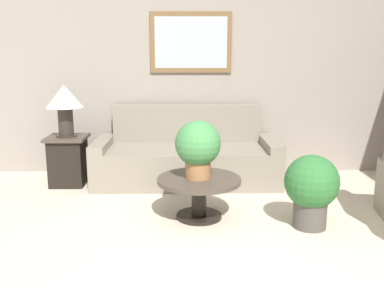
% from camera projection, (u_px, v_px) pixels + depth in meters
% --- Properties ---
extents(ground_plane, '(20.00, 20.00, 0.00)m').
position_uv_depth(ground_plane, '(260.00, 287.00, 2.94)').
color(ground_plane, beige).
extents(wall_back, '(6.84, 0.09, 2.60)m').
position_uv_depth(wall_back, '(224.00, 73.00, 5.56)').
color(wall_back, gray).
rests_on(wall_back, ground_plane).
extents(couch_main, '(2.24, 0.89, 0.92)m').
position_uv_depth(couch_main, '(187.00, 158.00, 5.30)').
color(couch_main, gray).
rests_on(couch_main, ground_plane).
extents(coffee_table, '(0.81, 0.81, 0.40)m').
position_uv_depth(coffee_table, '(199.00, 189.00, 4.12)').
color(coffee_table, black).
rests_on(coffee_table, ground_plane).
extents(side_table, '(0.47, 0.47, 0.60)m').
position_uv_depth(side_table, '(68.00, 160.00, 5.17)').
color(side_table, black).
rests_on(side_table, ground_plane).
extents(table_lamp, '(0.44, 0.44, 0.61)m').
position_uv_depth(table_lamp, '(64.00, 101.00, 5.02)').
color(table_lamp, '#2D2823').
rests_on(table_lamp, side_table).
extents(potted_plant_on_table, '(0.44, 0.44, 0.56)m').
position_uv_depth(potted_plant_on_table, '(198.00, 146.00, 4.04)').
color(potted_plant_on_table, '#9E6B42').
rests_on(potted_plant_on_table, coffee_table).
extents(potted_plant_floor, '(0.49, 0.49, 0.68)m').
position_uv_depth(potted_plant_floor, '(311.00, 187.00, 3.87)').
color(potted_plant_floor, '#4C4742').
rests_on(potted_plant_floor, ground_plane).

